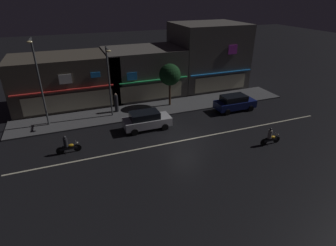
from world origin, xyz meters
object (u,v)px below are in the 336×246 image
streetlamp_mid (109,77)px  parked_car_near_kerb (146,120)px  motorcycle_following (68,146)px  pedestrian_on_sidewalk (116,103)px  parked_car_trailing (235,102)px  motorcycle_lead (270,137)px  traffic_cone (157,119)px  streetlamp_west (39,77)px

streetlamp_mid → parked_car_near_kerb: bearing=-55.9°
parked_car_near_kerb → motorcycle_following: 7.17m
pedestrian_on_sidewalk → streetlamp_mid: bearing=156.9°
parked_car_trailing → motorcycle_lead: size_ratio=2.26×
parked_car_trailing → traffic_cone: (-8.58, 0.27, -0.59)m
parked_car_near_kerb → traffic_cone: bearing=38.6°
streetlamp_west → pedestrian_on_sidewalk: streetlamp_west is taller
parked_car_trailing → parked_car_near_kerb: bearing=-175.3°
motorcycle_lead → traffic_cone: size_ratio=3.45×
pedestrian_on_sidewalk → motorcycle_lead: size_ratio=1.04×
parked_car_trailing → motorcycle_lead: (-1.29, -7.19, -0.24)m
motorcycle_lead → streetlamp_west: bearing=-38.1°
pedestrian_on_sidewalk → parked_car_trailing: (11.78, -3.82, -0.18)m
traffic_cone → motorcycle_following: bearing=-160.8°
parked_car_near_kerb → parked_car_trailing: (9.95, 0.82, 0.00)m
parked_car_near_kerb → pedestrian_on_sidewalk: bearing=111.4°
motorcycle_following → parked_car_near_kerb: bearing=18.9°
streetlamp_mid → motorcycle_following: 7.88m
streetlamp_mid → traffic_cone: (3.81, -2.52, -3.91)m
streetlamp_mid → pedestrian_on_sidewalk: (0.62, 1.03, -3.13)m
parked_car_near_kerb → traffic_cone: (1.37, 1.09, -0.59)m
parked_car_trailing → motorcycle_lead: 7.31m
pedestrian_on_sidewalk → parked_car_near_kerb: 4.99m
parked_car_trailing → traffic_cone: bearing=178.2°
traffic_cone → pedestrian_on_sidewalk: bearing=132.0°
streetlamp_mid → motorcycle_following: streetlamp_mid is taller
motorcycle_lead → traffic_cone: (-7.29, 7.45, -0.36)m
pedestrian_on_sidewalk → parked_car_near_kerb: pedestrian_on_sidewalk is taller
motorcycle_following → traffic_cone: motorcycle_following is taller
streetlamp_west → parked_car_near_kerb: bearing=-23.4°
motorcycle_lead → pedestrian_on_sidewalk: bearing=-54.1°
streetlamp_west → parked_car_trailing: bearing=-8.7°
parked_car_near_kerb → parked_car_trailing: same height
pedestrian_on_sidewalk → traffic_cone: pedestrian_on_sidewalk is taller
streetlamp_west → motorcycle_lead: (17.09, -10.01, -4.13)m
streetlamp_mid → traffic_cone: 6.01m
traffic_cone → parked_car_near_kerb: bearing=-141.4°
motorcycle_following → streetlamp_mid: bearing=54.6°
streetlamp_mid → parked_car_near_kerb: size_ratio=1.59×
streetlamp_mid → motorcycle_following: bearing=-129.7°
streetlamp_west → parked_car_trailing: streetlamp_west is taller
streetlamp_west → motorcycle_following: size_ratio=4.17×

